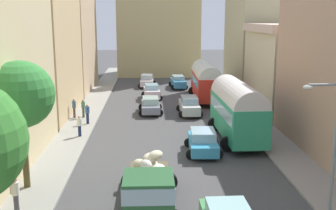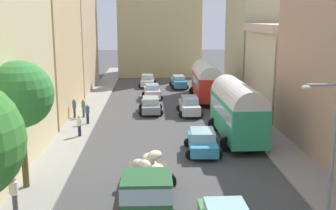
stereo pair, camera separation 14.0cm
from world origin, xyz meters
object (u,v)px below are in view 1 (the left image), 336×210
at_px(car_1, 152,92).
at_px(streetlamp_near, 330,138).
at_px(cargo_truck_0, 149,189).
at_px(car_6, 178,82).
at_px(pedestrian_3, 87,113).
at_px(pedestrian_1, 16,194).
at_px(pedestrian_4, 79,125).
at_px(car_4, 203,142).
at_px(pedestrian_2, 74,107).
at_px(car_5, 189,106).
at_px(car_2, 147,81).
at_px(parked_bus_0, 237,108).
at_px(parked_bus_1, 206,80).
at_px(pedestrian_0, 83,108).
at_px(car_0, 150,105).

bearing_deg(car_1, streetlamp_near, -74.68).
bearing_deg(car_1, cargo_truck_0, -90.77).
xyz_separation_m(car_6, pedestrian_3, (-8.77, -18.02, 0.23)).
height_order(pedestrian_1, pedestrian_4, pedestrian_1).
distance_m(car_4, pedestrian_2, 13.89).
bearing_deg(car_5, car_1, 114.20).
xyz_separation_m(car_1, car_6, (3.40, 6.97, -0.02)).
height_order(car_2, pedestrian_2, pedestrian_2).
bearing_deg(car_5, car_6, 89.92).
distance_m(car_4, pedestrian_1, 12.63).
bearing_deg(parked_bus_0, pedestrian_1, -137.60).
bearing_deg(car_5, parked_bus_1, 69.69).
bearing_deg(cargo_truck_0, car_5, 79.23).
xyz_separation_m(cargo_truck_0, car_4, (3.55, 8.68, -0.54)).
distance_m(cargo_truck_0, car_1, 27.18).
bearing_deg(car_5, parked_bus_0, -71.96).
height_order(car_2, pedestrian_0, pedestrian_0).
distance_m(car_1, streetlamp_near, 28.58).
height_order(car_0, pedestrian_0, pedestrian_0).
bearing_deg(car_6, car_5, -90.08).
bearing_deg(car_0, pedestrian_1, -106.90).
xyz_separation_m(car_4, pedestrian_3, (-8.56, 7.45, 0.25)).
bearing_deg(pedestrian_4, car_5, 39.15).
bearing_deg(car_5, pedestrian_3, -157.98).
height_order(pedestrian_0, streetlamp_near, streetlamp_near).
distance_m(car_2, streetlamp_near, 36.57).
bearing_deg(pedestrian_1, streetlamp_near, -2.36).
height_order(cargo_truck_0, pedestrian_1, cargo_truck_0).
bearing_deg(car_2, car_4, -82.06).
height_order(cargo_truck_0, car_5, cargo_truck_0).
xyz_separation_m(car_0, pedestrian_2, (-6.66, -2.09, 0.32)).
bearing_deg(pedestrian_0, pedestrian_1, -90.68).
xyz_separation_m(pedestrian_2, pedestrian_4, (1.39, -5.80, -0.09)).
relative_size(car_1, pedestrian_3, 2.18).
bearing_deg(pedestrian_3, car_0, 39.34).
height_order(car_6, pedestrian_1, pedestrian_1).
xyz_separation_m(car_6, pedestrian_2, (-10.22, -15.86, 0.27)).
xyz_separation_m(car_5, streetlamp_near, (4.14, -19.92, 2.81)).
xyz_separation_m(car_2, car_4, (3.71, -26.63, -0.02)).
bearing_deg(pedestrian_3, car_5, 22.02).
height_order(pedestrian_1, pedestrian_3, pedestrian_1).
relative_size(car_5, car_6, 0.99).
xyz_separation_m(car_2, pedestrian_0, (-5.53, -16.91, 0.22)).
xyz_separation_m(car_0, car_6, (3.57, 13.76, 0.05)).
bearing_deg(pedestrian_2, pedestrian_3, -56.04).
height_order(car_2, pedestrian_1, pedestrian_1).
height_order(parked_bus_0, car_0, parked_bus_0).
bearing_deg(pedestrian_0, car_0, 18.70).
distance_m(pedestrian_3, pedestrian_4, 3.64).
height_order(parked_bus_1, pedestrian_2, parked_bus_1).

